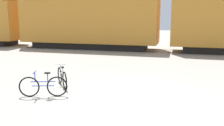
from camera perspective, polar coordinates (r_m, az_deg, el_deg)
name	(u,v)px	position (r m, az deg, el deg)	size (l,w,h in m)	color
ground_plane	(137,99)	(9.35, 5.50, -7.77)	(80.00, 80.00, 0.00)	gray
freight_train	(165,15)	(21.33, 11.51, 10.25)	(50.04, 2.92, 5.46)	black
rail_near	(163,52)	(20.82, 11.09, 2.34)	(62.04, 0.07, 0.01)	#4C4238
rail_far	(165,50)	(22.24, 11.37, 2.85)	(62.04, 0.07, 0.01)	#4C4238
bicycle_silver	(62,77)	(11.02, -10.82, -3.05)	(1.06, 1.35, 0.88)	black
bicycle_blue	(43,86)	(9.75, -14.77, -4.90)	(1.67, 0.60, 0.93)	black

